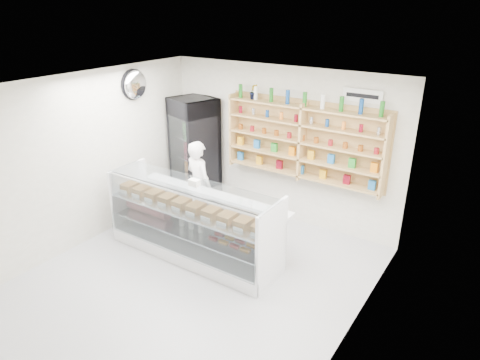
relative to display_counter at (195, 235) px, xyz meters
The scene contains 8 objects.
room 1.27m from the display_counter, 51.22° to the right, with size 5.00×5.00×5.00m.
display_counter is the anchor object (origin of this frame).
shop_worker 1.07m from the display_counter, 123.57° to the left, with size 0.58×0.38×1.60m, color white.
drinks_cooler 2.14m from the display_counter, 128.28° to the left, with size 0.94×0.93×2.11m.
wall_shelving 2.38m from the display_counter, 62.22° to the left, with size 2.84×0.28×1.33m.
potted_plant 2.67m from the display_counter, 91.11° to the left, with size 0.15×0.12×0.27m, color #1E6626.
security_mirror 2.80m from the display_counter, 159.40° to the left, with size 0.15×0.50×0.50m, color silver.
wall_sign 3.39m from the display_counter, 46.17° to the left, with size 0.62×0.03×0.20m, color white.
Camera 1 is at (3.45, -3.98, 3.78)m, focal length 32.00 mm.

